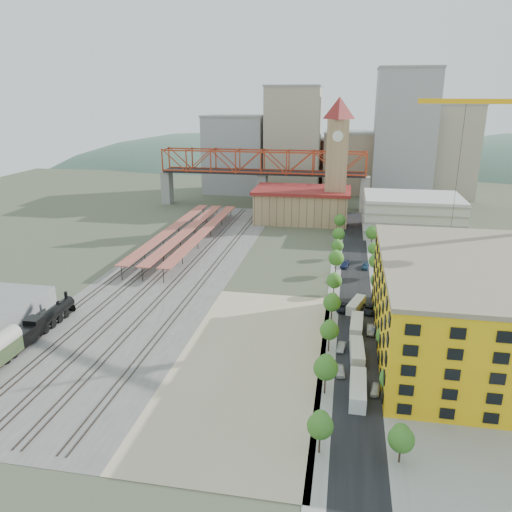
% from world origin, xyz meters
% --- Properties ---
extents(ground, '(400.00, 400.00, 0.00)m').
position_xyz_m(ground, '(0.00, 0.00, 0.00)').
color(ground, '#474C38').
rests_on(ground, ground).
extents(ballast_strip, '(36.00, 165.00, 0.06)m').
position_xyz_m(ballast_strip, '(-36.00, 17.50, 0.03)').
color(ballast_strip, '#605E59').
rests_on(ballast_strip, ground).
extents(dirt_lot, '(28.00, 67.00, 0.06)m').
position_xyz_m(dirt_lot, '(-4.00, -31.50, 0.03)').
color(dirt_lot, tan).
rests_on(dirt_lot, ground).
extents(street_asphalt, '(12.00, 170.00, 0.06)m').
position_xyz_m(street_asphalt, '(16.00, 15.00, 0.03)').
color(street_asphalt, black).
rests_on(street_asphalt, ground).
extents(sidewalk_west, '(3.00, 170.00, 0.04)m').
position_xyz_m(sidewalk_west, '(10.50, 15.00, 0.02)').
color(sidewalk_west, gray).
rests_on(sidewalk_west, ground).
extents(sidewalk_east, '(3.00, 170.00, 0.04)m').
position_xyz_m(sidewalk_east, '(21.50, 15.00, 0.02)').
color(sidewalk_east, gray).
rests_on(sidewalk_east, ground).
extents(construction_pad, '(50.00, 90.00, 0.06)m').
position_xyz_m(construction_pad, '(45.00, -20.00, 0.03)').
color(construction_pad, gray).
rests_on(construction_pad, ground).
extents(rail_tracks, '(26.56, 160.00, 0.18)m').
position_xyz_m(rail_tracks, '(-37.80, 17.50, 0.15)').
color(rail_tracks, '#382B23').
rests_on(rail_tracks, ground).
extents(platform_canopies, '(16.00, 80.00, 4.12)m').
position_xyz_m(platform_canopies, '(-41.00, 45.00, 3.99)').
color(platform_canopies, '#B46445').
rests_on(platform_canopies, ground).
extents(station_hall, '(38.00, 24.00, 13.10)m').
position_xyz_m(station_hall, '(-5.00, 82.00, 6.67)').
color(station_hall, tan).
rests_on(station_hall, ground).
extents(clock_tower, '(12.00, 12.00, 52.00)m').
position_xyz_m(clock_tower, '(8.00, 79.99, 28.70)').
color(clock_tower, tan).
rests_on(clock_tower, ground).
extents(parking_garage, '(34.00, 26.00, 14.00)m').
position_xyz_m(parking_garage, '(36.00, 70.00, 7.00)').
color(parking_garage, silver).
rests_on(parking_garage, ground).
extents(truss_bridge, '(94.00, 9.60, 25.60)m').
position_xyz_m(truss_bridge, '(-25.00, 105.00, 18.86)').
color(truss_bridge, gray).
rests_on(truss_bridge, ground).
extents(construction_building, '(44.60, 50.60, 18.80)m').
position_xyz_m(construction_building, '(42.00, -20.00, 9.41)').
color(construction_building, yellow).
rests_on(construction_building, ground).
extents(street_trees, '(15.40, 124.40, 8.00)m').
position_xyz_m(street_trees, '(16.00, 5.00, 0.00)').
color(street_trees, '#327222').
rests_on(street_trees, ground).
extents(skyline, '(133.00, 46.00, 60.00)m').
position_xyz_m(skyline, '(7.47, 142.31, 22.81)').
color(skyline, '#9EA0A3').
rests_on(skyline, ground).
extents(distant_hills, '(647.00, 264.00, 227.00)m').
position_xyz_m(distant_hills, '(45.28, 260.00, -79.54)').
color(distant_hills, '#4C6B59').
rests_on(distant_hills, ground).
extents(locomotive, '(3.04, 23.45, 5.86)m').
position_xyz_m(locomotive, '(-50.00, -26.69, 2.19)').
color(locomotive, black).
rests_on(locomotive, ground).
extents(site_trailer_a, '(2.87, 10.32, 2.81)m').
position_xyz_m(site_trailer_a, '(16.00, -40.00, 1.41)').
color(site_trailer_a, silver).
rests_on(site_trailer_a, ground).
extents(site_trailer_b, '(2.89, 9.66, 2.62)m').
position_xyz_m(site_trailer_b, '(16.00, -26.97, 1.31)').
color(site_trailer_b, silver).
rests_on(site_trailer_b, ground).
extents(site_trailer_c, '(3.04, 9.86, 2.67)m').
position_xyz_m(site_trailer_c, '(16.00, -15.14, 1.33)').
color(site_trailer_c, silver).
rests_on(site_trailer_c, ground).
extents(site_trailer_d, '(4.76, 8.95, 2.37)m').
position_xyz_m(site_trailer_d, '(16.00, -3.52, 1.19)').
color(site_trailer_d, silver).
rests_on(site_trailer_d, ground).
extents(car_0, '(1.91, 4.12, 1.36)m').
position_xyz_m(car_0, '(13.00, -33.32, 0.68)').
color(car_0, silver).
rests_on(car_0, ground).
extents(car_1, '(1.89, 4.11, 1.30)m').
position_xyz_m(car_1, '(13.00, -24.02, 0.65)').
color(car_1, gray).
rests_on(car_1, ground).
extents(car_2, '(3.27, 5.59, 1.46)m').
position_xyz_m(car_2, '(13.00, -4.55, 0.73)').
color(car_2, black).
rests_on(car_2, ground).
extents(car_3, '(2.93, 5.48, 1.51)m').
position_xyz_m(car_3, '(13.00, 27.01, 0.76)').
color(car_3, navy).
rests_on(car_3, ground).
extents(car_4, '(2.05, 4.01, 1.31)m').
position_xyz_m(car_4, '(19.00, -38.31, 0.65)').
color(car_4, silver).
rests_on(car_4, ground).
extents(car_5, '(1.86, 4.66, 1.51)m').
position_xyz_m(car_5, '(19.00, -15.32, 0.75)').
color(car_5, gray).
rests_on(car_5, ground).
extents(car_6, '(2.69, 5.72, 1.58)m').
position_xyz_m(car_6, '(19.00, -4.65, 0.79)').
color(car_6, black).
rests_on(car_6, ground).
extents(car_7, '(2.45, 4.92, 1.37)m').
position_xyz_m(car_7, '(19.00, 26.94, 0.69)').
color(car_7, navy).
rests_on(car_7, ground).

